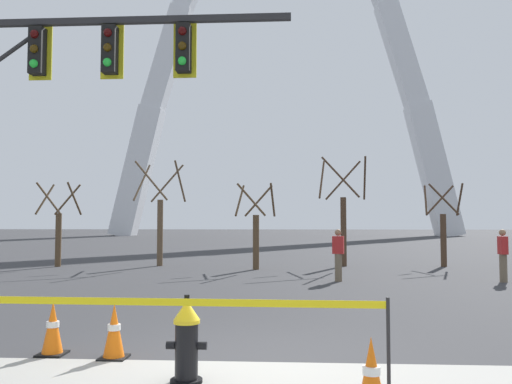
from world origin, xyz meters
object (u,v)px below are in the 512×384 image
(traffic_cone_by_hydrant, at_px, (114,332))
(pedestrian_walking_left, at_px, (338,255))
(traffic_cone_curb_edge, at_px, (371,376))
(pedestrian_standing_center, at_px, (503,255))
(traffic_signal_gantry, at_px, (15,85))
(monument_arch, at_px, (283,66))
(traffic_cone_mid_sidewalk, at_px, (53,328))
(fire_hydrant, at_px, (187,341))

(traffic_cone_by_hydrant, relative_size, pedestrian_walking_left, 0.46)
(traffic_cone_curb_edge, bearing_deg, pedestrian_standing_center, 63.10)
(traffic_signal_gantry, distance_m, pedestrian_walking_left, 10.18)
(pedestrian_walking_left, height_order, pedestrian_standing_center, same)
(traffic_cone_by_hydrant, height_order, pedestrian_walking_left, pedestrian_walking_left)
(traffic_signal_gantry, bearing_deg, traffic_cone_by_hydrant, -42.16)
(traffic_cone_curb_edge, height_order, pedestrian_standing_center, pedestrian_standing_center)
(traffic_cone_by_hydrant, height_order, pedestrian_standing_center, pedestrian_standing_center)
(traffic_cone_curb_edge, height_order, traffic_signal_gantry, traffic_signal_gantry)
(traffic_cone_curb_edge, bearing_deg, monument_arch, 91.18)
(traffic_cone_mid_sidewalk, distance_m, traffic_cone_curb_edge, 4.48)
(fire_hydrant, bearing_deg, traffic_cone_mid_sidewalk, 151.11)
(traffic_cone_curb_edge, height_order, monument_arch, monument_arch)
(fire_hydrant, distance_m, monument_arch, 66.95)
(traffic_cone_mid_sidewalk, bearing_deg, traffic_signal_gantry, 128.57)
(traffic_signal_gantry, distance_m, pedestrian_standing_center, 13.98)
(pedestrian_standing_center, bearing_deg, traffic_cone_mid_sidewalk, -136.40)
(pedestrian_walking_left, bearing_deg, traffic_cone_mid_sidewalk, -117.47)
(traffic_signal_gantry, xyz_separation_m, pedestrian_standing_center, (11.65, 6.85, -3.59))
(monument_arch, xyz_separation_m, pedestrian_standing_center, (7.04, -52.80, -21.72))
(fire_hydrant, height_order, traffic_cone_by_hydrant, fire_hydrant)
(traffic_cone_by_hydrant, relative_size, traffic_signal_gantry, 0.09)
(traffic_cone_by_hydrant, bearing_deg, pedestrian_standing_center, 46.87)
(traffic_cone_by_hydrant, bearing_deg, fire_hydrant, -40.39)
(traffic_cone_by_hydrant, height_order, traffic_cone_mid_sidewalk, same)
(traffic_cone_mid_sidewalk, relative_size, pedestrian_walking_left, 0.46)
(fire_hydrant, xyz_separation_m, monument_arch, (0.61, 63.21, 22.07))
(traffic_signal_gantry, bearing_deg, pedestrian_standing_center, 30.47)
(traffic_cone_curb_edge, distance_m, monument_arch, 67.81)
(traffic_cone_mid_sidewalk, xyz_separation_m, monument_arch, (2.69, 62.06, 22.18))
(traffic_signal_gantry, relative_size, pedestrian_walking_left, 4.92)
(fire_hydrant, relative_size, pedestrian_walking_left, 0.62)
(traffic_cone_by_hydrant, height_order, traffic_cone_curb_edge, same)
(fire_hydrant, xyz_separation_m, traffic_cone_mid_sidewalk, (-2.08, 1.15, -0.11))
(fire_hydrant, xyz_separation_m, traffic_cone_curb_edge, (1.93, -0.87, -0.11))
(pedestrian_walking_left, bearing_deg, traffic_cone_by_hydrant, -112.50)
(monument_arch, bearing_deg, traffic_cone_curb_edge, -88.82)
(traffic_signal_gantry, distance_m, monument_arch, 62.52)
(traffic_signal_gantry, bearing_deg, pedestrian_walking_left, 45.34)
(fire_hydrant, relative_size, traffic_cone_by_hydrant, 1.36)
(traffic_signal_gantry, bearing_deg, fire_hydrant, -41.65)
(pedestrian_standing_center, bearing_deg, fire_hydrant, -126.32)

